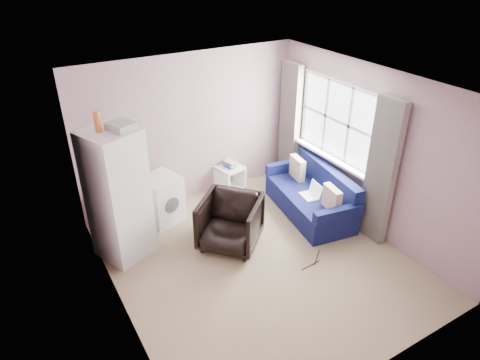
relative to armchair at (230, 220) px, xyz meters
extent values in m
cube|color=#988463|center=(0.15, -0.54, -0.43)|extent=(3.80, 4.20, 0.02)
cube|color=silver|center=(0.15, -0.54, 2.09)|extent=(3.80, 4.20, 0.02)
cube|color=#A3818C|center=(0.15, 1.57, 0.83)|extent=(3.80, 0.02, 2.50)
cube|color=#A3818C|center=(0.15, -2.65, 0.83)|extent=(3.80, 0.02, 2.50)
cube|color=#A3818C|center=(-1.76, -0.54, 0.83)|extent=(0.02, 4.20, 2.50)
cube|color=#A3818C|center=(2.06, -0.54, 0.83)|extent=(0.02, 4.20, 2.50)
cube|color=white|center=(2.04, 0.16, 1.08)|extent=(0.01, 1.60, 1.20)
imported|color=black|center=(0.00, 0.00, 0.00)|extent=(1.12, 1.12, 0.84)
cube|color=silver|center=(-1.38, 0.61, 0.52)|extent=(0.84, 0.84, 1.89)
cube|color=#4A4B52|center=(-1.08, 0.74, 0.28)|extent=(0.24, 0.56, 0.02)
cube|color=#4A4B52|center=(-1.16, 0.96, 0.82)|extent=(0.03, 0.04, 0.54)
cube|color=silver|center=(-1.06, 0.71, 0.89)|extent=(0.18, 0.42, 0.65)
cylinder|color=orange|center=(-1.48, 0.63, 1.59)|extent=(0.11, 0.11, 0.26)
cube|color=#A0A096|center=(-1.22, 0.56, 1.51)|extent=(0.38, 0.41, 0.10)
cube|color=silver|center=(-0.61, 1.13, -0.04)|extent=(0.67, 0.67, 0.76)
cube|color=#4A4B52|center=(-0.61, 1.11, 0.31)|extent=(0.62, 0.61, 0.04)
cylinder|color=#4A4B52|center=(-0.54, 0.87, -0.04)|extent=(0.25, 0.09, 0.25)
cube|color=white|center=(0.78, 1.40, 0.02)|extent=(0.50, 0.50, 0.04)
cube|color=white|center=(0.78, 1.40, -0.37)|extent=(0.50, 0.50, 0.04)
cube|color=white|center=(0.59, 1.36, -0.19)|extent=(0.12, 0.42, 0.47)
cube|color=white|center=(0.97, 1.44, -0.19)|extent=(0.12, 0.42, 0.47)
cube|color=#204988|center=(0.78, 1.40, 0.06)|extent=(0.18, 0.23, 0.03)
cube|color=#CDB688|center=(0.79, 1.40, 0.08)|extent=(0.19, 0.24, 0.03)
cube|color=#204988|center=(0.77, 1.40, 0.11)|extent=(0.17, 0.22, 0.03)
cube|color=#CDB688|center=(0.79, 1.39, 0.14)|extent=(0.20, 0.24, 0.03)
cube|color=#121A53|center=(1.54, 0.08, -0.23)|extent=(1.05, 1.79, 0.38)
cube|color=#121A53|center=(1.85, 0.03, 0.16)|extent=(0.43, 1.69, 0.41)
cube|color=#121A53|center=(1.41, -0.72, 0.05)|extent=(0.81, 0.25, 0.19)
cube|color=#121A53|center=(1.66, 0.89, 0.05)|extent=(0.81, 0.25, 0.19)
cube|color=beige|center=(1.50, -0.46, 0.14)|extent=(0.17, 0.39, 0.38)
cube|color=beige|center=(1.67, 0.61, 0.14)|extent=(0.17, 0.39, 0.38)
cube|color=white|center=(1.45, 0.00, -0.04)|extent=(0.26, 0.34, 0.02)
cube|color=silver|center=(1.56, -0.02, 0.07)|extent=(0.10, 0.31, 0.20)
cube|color=white|center=(1.97, 0.16, 0.45)|extent=(0.14, 1.70, 0.04)
cube|color=white|center=(2.02, 0.16, 0.48)|extent=(0.02, 1.68, 0.05)
cube|color=white|center=(2.02, 0.16, 1.08)|extent=(0.02, 1.68, 0.05)
cube|color=white|center=(2.02, 0.16, 1.68)|extent=(0.02, 1.68, 0.05)
cube|color=white|center=(2.02, -0.64, 1.08)|extent=(0.02, 0.05, 1.20)
cube|color=white|center=(2.02, -0.10, 1.08)|extent=(0.02, 0.05, 1.20)
cube|color=white|center=(2.02, 0.43, 1.08)|extent=(0.02, 0.05, 1.20)
cube|color=white|center=(2.02, 0.96, 1.08)|extent=(0.02, 0.05, 1.20)
cube|color=beige|center=(1.93, -0.92, 0.68)|extent=(0.12, 0.46, 2.18)
cube|color=beige|center=(1.93, 1.24, 0.68)|extent=(0.12, 0.46, 2.18)
cylinder|color=black|center=(0.90, -0.92, -0.42)|extent=(0.26, 0.22, 0.01)
cylinder|color=black|center=(0.71, -1.00, -0.42)|extent=(0.33, 0.04, 0.01)
camera|label=1|loc=(-2.48, -4.47, 3.50)|focal=32.00mm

